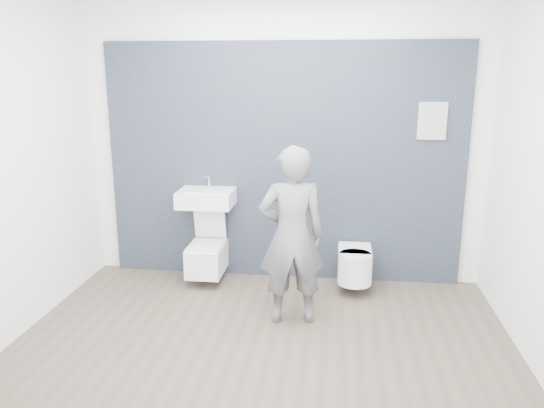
# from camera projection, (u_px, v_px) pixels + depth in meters

# --- Properties ---
(ground) EXTENTS (4.00, 4.00, 0.00)m
(ground) POSITION_uv_depth(u_px,v_px,m) (263.00, 343.00, 4.24)
(ground) COLOR brown
(ground) RESTS_ON ground
(room_shell) EXTENTS (4.00, 4.00, 4.00)m
(room_shell) POSITION_uv_depth(u_px,v_px,m) (262.00, 125.00, 3.81)
(room_shell) COLOR white
(room_shell) RESTS_ON ground
(tile_wall) EXTENTS (3.60, 0.06, 2.40)m
(tile_wall) POSITION_uv_depth(u_px,v_px,m) (282.00, 275.00, 5.65)
(tile_wall) COLOR black
(tile_wall) RESTS_ON ground
(washbasin) EXTENTS (0.55, 0.41, 0.41)m
(washbasin) POSITION_uv_depth(u_px,v_px,m) (206.00, 198.00, 5.30)
(washbasin) COLOR white
(washbasin) RESTS_ON ground
(toilet_square) EXTENTS (0.35, 0.50, 0.67)m
(toilet_square) POSITION_uv_depth(u_px,v_px,m) (207.00, 256.00, 5.41)
(toilet_square) COLOR white
(toilet_square) RESTS_ON ground
(toilet_rounded) EXTENTS (0.33, 0.56, 0.31)m
(toilet_rounded) POSITION_uv_depth(u_px,v_px,m) (355.00, 265.00, 5.20)
(toilet_rounded) COLOR white
(toilet_rounded) RESTS_ON ground
(info_placard) EXTENTS (0.27, 0.03, 0.36)m
(info_placard) POSITION_uv_depth(u_px,v_px,m) (420.00, 283.00, 5.44)
(info_placard) COLOR white
(info_placard) RESTS_ON ground
(visitor) EXTENTS (0.62, 0.47, 1.54)m
(visitor) POSITION_uv_depth(u_px,v_px,m) (292.00, 236.00, 4.45)
(visitor) COLOR slate
(visitor) RESTS_ON ground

